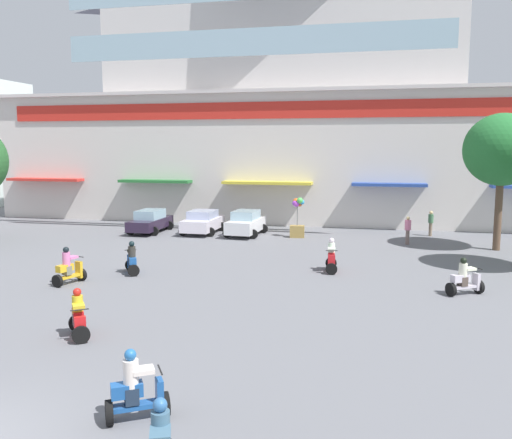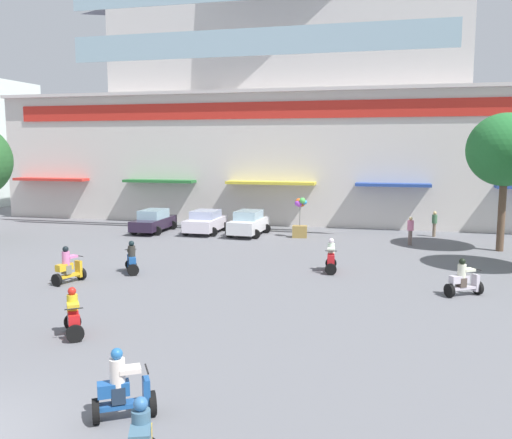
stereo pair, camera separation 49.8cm
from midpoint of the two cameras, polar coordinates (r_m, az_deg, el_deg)
ground_plane at (r=23.30m, az=-6.73°, el=-6.48°), size 128.00×128.00×0.00m
colonial_building at (r=46.11m, az=3.89°, el=11.23°), size 43.48×19.63×19.94m
plaza_tree_3 at (r=32.28m, az=25.04°, el=6.58°), size 4.03×4.35×7.45m
parked_car_0 at (r=36.87m, az=-10.28°, el=-0.14°), size 2.24×4.26×1.50m
parked_car_1 at (r=35.89m, az=-4.89°, el=-0.23°), size 2.47×3.90×1.51m
parked_car_2 at (r=34.88m, az=-0.38°, el=-0.38°), size 2.41×3.98×1.61m
scooter_rider_0 at (r=12.14m, az=-12.58°, el=-17.01°), size 1.37×1.12×1.56m
scooter_rider_1 at (r=23.99m, az=-18.47°, el=-4.82°), size 0.90×1.51×1.59m
scooter_rider_3 at (r=22.42m, az=21.48°, el=-5.95°), size 1.50×1.20×1.47m
scooter_rider_5 at (r=17.44m, az=-17.78°, el=-9.62°), size 1.19×1.37×1.48m
scooter_rider_6 at (r=25.15m, az=-12.31°, el=-4.15°), size 1.14×1.41×1.49m
scooter_rider_7 at (r=25.09m, az=8.42°, el=-3.99°), size 0.66×1.48×1.54m
pedestrian_0 at (r=36.27m, az=18.53°, el=-0.26°), size 0.38×0.38×1.62m
pedestrian_1 at (r=32.72m, az=16.27°, el=-0.98°), size 0.47×0.47×1.65m
balloon_vendor_cart at (r=34.13m, az=5.03°, el=0.01°), size 0.96×0.75×2.54m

